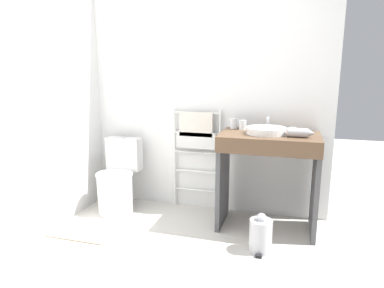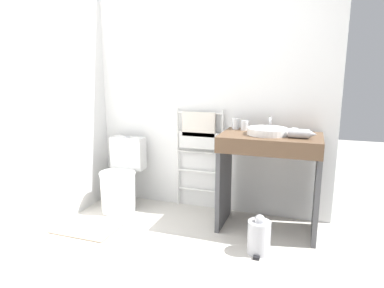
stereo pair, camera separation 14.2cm
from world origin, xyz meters
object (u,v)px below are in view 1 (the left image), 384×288
toilet (118,182)px  trash_bin (261,235)px  sink_basin (266,130)px  cup_near_wall (234,123)px  cup_near_edge (243,125)px  towel_radiator (196,139)px  hair_dryer (299,132)px

toilet → trash_bin: (1.51, -0.45, -0.16)m
sink_basin → cup_near_wall: size_ratio=3.54×
toilet → cup_near_wall: cup_near_wall is taller
toilet → cup_near_wall: 1.34m
sink_basin → cup_near_edge: bearing=144.7°
cup_near_wall → trash_bin: size_ratio=0.30×
towel_radiator → toilet: bearing=-161.0°
trash_bin → cup_near_edge: bearing=112.7°
trash_bin → sink_basin: bearing=93.2°
sink_basin → hair_dryer: bearing=-14.8°
hair_dryer → towel_radiator: bearing=161.0°
toilet → trash_bin: size_ratio=2.29×
cup_near_wall → toilet: bearing=-170.2°
hair_dryer → cup_near_wall: bearing=155.4°
cup_near_edge → towel_radiator: bearing=167.7°
sink_basin → cup_near_wall: cup_near_wall is taller
trash_bin → hair_dryer: bearing=56.0°
towel_radiator → sink_basin: size_ratio=3.02×
cup_near_edge → trash_bin: (0.25, -0.61, -0.79)m
towel_radiator → sink_basin: 0.78m
cup_near_wall → trash_bin: bearing=-61.8°
toilet → towel_radiator: bearing=19.0°
cup_near_wall → cup_near_edge: cup_near_wall is taller
cup_near_wall → cup_near_edge: 0.10m
hair_dryer → trash_bin: (-0.25, -0.37, -0.78)m
hair_dryer → toilet: bearing=177.6°
cup_near_wall → cup_near_edge: size_ratio=1.08×
sink_basin → cup_near_edge: size_ratio=3.84×
cup_near_edge → sink_basin: bearing=-35.3°
cup_near_wall → trash_bin: cup_near_wall is taller
towel_radiator → cup_near_edge: (0.48, -0.10, 0.18)m
cup_near_wall → hair_dryer: bearing=-24.6°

